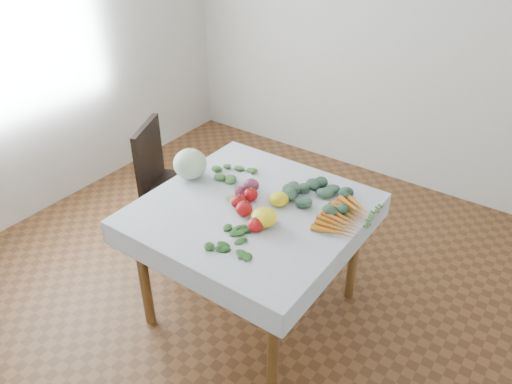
# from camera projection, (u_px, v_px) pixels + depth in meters

# --- Properties ---
(ground) EXTENTS (4.00, 4.00, 0.00)m
(ground) POSITION_uv_depth(u_px,v_px,m) (253.00, 307.00, 3.10)
(ground) COLOR brown
(back_wall) EXTENTS (4.00, 0.04, 2.70)m
(back_wall) POSITION_uv_depth(u_px,v_px,m) (407.00, 19.00, 3.74)
(back_wall) COLOR white
(back_wall) RESTS_ON ground
(left_wall) EXTENTS (0.04, 4.00, 2.70)m
(left_wall) POSITION_uv_depth(u_px,v_px,m) (10.00, 37.00, 3.35)
(left_wall) COLOR white
(left_wall) RESTS_ON ground
(table) EXTENTS (1.00, 1.00, 0.75)m
(table) POSITION_uv_depth(u_px,v_px,m) (252.00, 222.00, 2.75)
(table) COLOR brown
(table) RESTS_ON ground
(tablecloth) EXTENTS (1.12, 1.12, 0.01)m
(tablecloth) POSITION_uv_depth(u_px,v_px,m) (252.00, 207.00, 2.69)
(tablecloth) COLOR white
(tablecloth) RESTS_ON table
(chair) EXTENTS (0.53, 0.53, 0.89)m
(chair) POSITION_uv_depth(u_px,v_px,m) (165.00, 177.00, 3.44)
(chair) COLOR black
(chair) RESTS_ON ground
(cabbage) EXTENTS (0.21, 0.21, 0.18)m
(cabbage) POSITION_uv_depth(u_px,v_px,m) (190.00, 164.00, 2.91)
(cabbage) COLOR silver
(cabbage) RESTS_ON tablecloth
(tomato_a) EXTENTS (0.09, 0.09, 0.07)m
(tomato_a) POSITION_uv_depth(u_px,v_px,m) (239.00, 201.00, 2.67)
(tomato_a) COLOR #BA0C10
(tomato_a) RESTS_ON tablecloth
(tomato_b) EXTENTS (0.10, 0.10, 0.07)m
(tomato_b) POSITION_uv_depth(u_px,v_px,m) (251.00, 195.00, 2.73)
(tomato_b) COLOR #BA0C10
(tomato_b) RESTS_ON tablecloth
(tomato_c) EXTENTS (0.11, 0.11, 0.07)m
(tomato_c) POSITION_uv_depth(u_px,v_px,m) (256.00, 225.00, 2.49)
(tomato_c) COLOR #BA0C10
(tomato_c) RESTS_ON tablecloth
(tomato_d) EXTENTS (0.11, 0.11, 0.08)m
(tomato_d) POSITION_uv_depth(u_px,v_px,m) (244.00, 209.00, 2.61)
(tomato_d) COLOR #BA0C10
(tomato_d) RESTS_ON tablecloth
(heirloom_back) EXTENTS (0.13, 0.13, 0.07)m
(heirloom_back) POSITION_uv_depth(u_px,v_px,m) (279.00, 199.00, 2.69)
(heirloom_back) COLOR yellow
(heirloom_back) RESTS_ON tablecloth
(heirloom_front) EXTENTS (0.15, 0.15, 0.09)m
(heirloom_front) POSITION_uv_depth(u_px,v_px,m) (264.00, 217.00, 2.53)
(heirloom_front) COLOR yellow
(heirloom_front) RESTS_ON tablecloth
(onion_a) EXTENTS (0.11, 0.11, 0.08)m
(onion_a) POSITION_uv_depth(u_px,v_px,m) (251.00, 186.00, 2.80)
(onion_a) COLOR #511739
(onion_a) RESTS_ON tablecloth
(onion_b) EXTENTS (0.09, 0.09, 0.06)m
(onion_b) POSITION_uv_depth(u_px,v_px,m) (241.00, 192.00, 2.76)
(onion_b) COLOR #511739
(onion_b) RESTS_ON tablecloth
(tomatillo_cluster) EXTENTS (0.10, 0.11, 0.04)m
(tomatillo_cluster) POSITION_uv_depth(u_px,v_px,m) (232.00, 202.00, 2.69)
(tomatillo_cluster) COLOR #A7BA6B
(tomatillo_cluster) RESTS_ON tablecloth
(carrot_bunch) EXTENTS (0.23, 0.40, 0.03)m
(carrot_bunch) POSITION_uv_depth(u_px,v_px,m) (344.00, 217.00, 2.58)
(carrot_bunch) COLOR orange
(carrot_bunch) RESTS_ON tablecloth
(kale_bunch) EXTENTS (0.39, 0.30, 0.05)m
(kale_bunch) POSITION_uv_depth(u_px,v_px,m) (319.00, 194.00, 2.76)
(kale_bunch) COLOR #385D47
(kale_bunch) RESTS_ON tablecloth
(basil_bunch) EXTENTS (0.29, 0.23, 0.01)m
(basil_bunch) POSITION_uv_depth(u_px,v_px,m) (238.00, 241.00, 2.43)
(basil_bunch) COLOR #1E5119
(basil_bunch) RESTS_ON tablecloth
(dill_bunch) EXTENTS (0.25, 0.19, 0.03)m
(dill_bunch) POSITION_uv_depth(u_px,v_px,m) (230.00, 171.00, 2.99)
(dill_bunch) COLOR #457C38
(dill_bunch) RESTS_ON tablecloth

